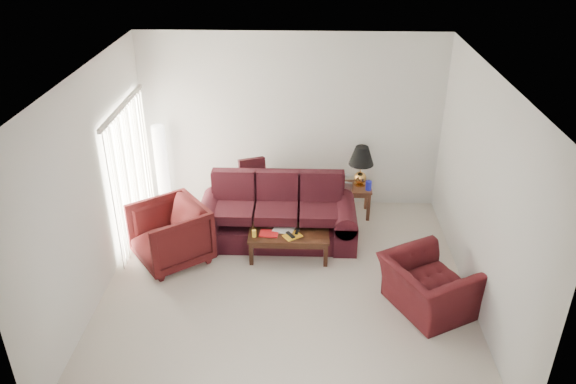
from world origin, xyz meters
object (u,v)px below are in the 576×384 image
object	(u,v)px
sofa	(277,212)
end_table	(356,200)
armchair_left	(170,234)
coffee_table	(289,244)
armchair_right	(427,286)
floor_lamp	(162,168)

from	to	relation	value
sofa	end_table	world-z (taller)	sofa
armchair_left	coffee_table	size ratio (longest dim) A/B	0.84
sofa	armchair_left	distance (m)	1.66
sofa	armchair_right	distance (m)	2.60
coffee_table	armchair_left	bearing A→B (deg)	-179.27
sofa	floor_lamp	bearing A→B (deg)	151.96
end_table	floor_lamp	distance (m)	3.33
end_table	coffee_table	bearing A→B (deg)	-129.84
sofa	armchair_left	size ratio (longest dim) A/B	2.46
sofa	floor_lamp	world-z (taller)	floor_lamp
coffee_table	end_table	bearing A→B (deg)	45.12
end_table	floor_lamp	world-z (taller)	floor_lamp
armchair_left	sofa	bearing A→B (deg)	75.13
end_table	floor_lamp	bearing A→B (deg)	177.84
end_table	coffee_table	xyz separation A→B (m)	(-1.09, -1.31, -0.06)
armchair_right	coffee_table	xyz separation A→B (m)	(-1.84, 1.16, -0.14)
armchair_left	coffee_table	world-z (taller)	armchair_left
floor_lamp	armchair_left	xyz separation A→B (m)	(0.47, -1.61, -0.32)
floor_lamp	coffee_table	size ratio (longest dim) A/B	1.29
end_table	armchair_right	xyz separation A→B (m)	(0.75, -2.46, 0.09)
sofa	end_table	xyz separation A→B (m)	(1.29, 0.85, -0.23)
armchair_right	armchair_left	bearing A→B (deg)	46.33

